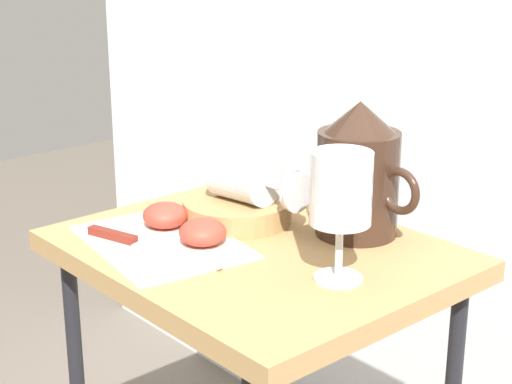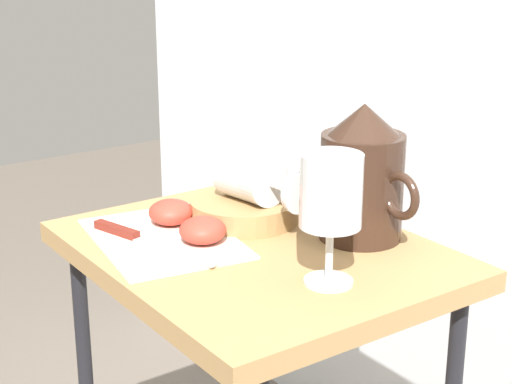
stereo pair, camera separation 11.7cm
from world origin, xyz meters
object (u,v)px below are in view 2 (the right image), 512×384
object	(u,v)px
table	(256,295)
basket_tray	(244,210)
pitcher	(362,185)
knife	(135,237)
wine_glass_tipped_near	(255,178)
apple_half_left	(171,212)
wine_glass_upright	(333,197)
apple_half_right	(203,230)
wine_glass_tipped_far	(249,177)

from	to	relation	value
table	basket_tray	bearing A→B (deg)	155.10
pitcher	knife	world-z (taller)	pitcher
wine_glass_tipped_near	apple_half_left	size ratio (longest dim) A/B	2.27
apple_half_left	wine_glass_upright	bearing A→B (deg)	12.19
table	basket_tray	world-z (taller)	basket_tray
apple_half_right	wine_glass_upright	bearing A→B (deg)	17.74
apple_half_right	wine_glass_tipped_far	bearing A→B (deg)	110.99
table	wine_glass_tipped_near	bearing A→B (deg)	145.63
apple_half_right	knife	distance (m)	0.10
wine_glass_upright	apple_half_right	xyz separation A→B (m)	(-0.21, -0.07, -0.09)
basket_tray	pitcher	size ratio (longest dim) A/B	0.84
basket_tray	pitcher	world-z (taller)	pitcher
wine_glass_upright	wine_glass_tipped_far	distance (m)	0.26
basket_tray	apple_half_left	size ratio (longest dim) A/B	2.48
wine_glass_tipped_far	pitcher	bearing A→B (deg)	31.87
table	apple_half_right	xyz separation A→B (m)	(-0.04, -0.06, 0.10)
basket_tray	knife	distance (m)	0.18
apple_half_right	basket_tray	bearing A→B (deg)	115.39
table	wine_glass_tipped_far	bearing A→B (deg)	150.60
basket_tray	knife	world-z (taller)	basket_tray
wine_glass_tipped_near	wine_glass_tipped_far	distance (m)	0.01
table	wine_glass_tipped_near	distance (m)	0.18
basket_tray	knife	xyz separation A→B (m)	(-0.01, -0.18, -0.01)
basket_tray	wine_glass_tipped_near	xyz separation A→B (m)	(0.02, 0.01, 0.05)
basket_tray	wine_glass_tipped_near	distance (m)	0.06
basket_tray	wine_glass_tipped_far	bearing A→B (deg)	32.91
wine_glass_upright	apple_half_right	bearing A→B (deg)	-162.26
pitcher	table	bearing A→B (deg)	-114.13
basket_tray	apple_half_left	distance (m)	0.11
knife	apple_half_right	bearing A→B (deg)	48.95
wine_glass_tipped_near	apple_half_left	world-z (taller)	wine_glass_tipped_near
basket_tray	wine_glass_tipped_near	size ratio (longest dim) A/B	1.09
wine_glass_tipped_far	table	bearing A→B (deg)	-29.40
pitcher	apple_half_right	size ratio (longest dim) A/B	2.95
table	wine_glass_upright	size ratio (longest dim) A/B	4.08
table	knife	world-z (taller)	knife
wine_glass_upright	wine_glass_tipped_near	distance (m)	0.25
wine_glass_upright	wine_glass_tipped_far	size ratio (longest dim) A/B	1.13
table	pitcher	xyz separation A→B (m)	(0.06, 0.14, 0.16)
wine_glass_upright	apple_half_left	bearing A→B (deg)	-167.81
wine_glass_upright	apple_half_right	distance (m)	0.24
wine_glass_upright	wine_glass_tipped_near	xyz separation A→B (m)	(-0.24, 0.05, -0.04)
apple_half_right	knife	bearing A→B (deg)	-131.05
table	apple_half_left	bearing A→B (deg)	-156.06
table	wine_glass_tipped_far	size ratio (longest dim) A/B	4.63
wine_glass_upright	table	bearing A→B (deg)	-178.72
wine_glass_tipped_near	apple_half_left	distance (m)	0.14
basket_tray	wine_glass_upright	world-z (taller)	wine_glass_upright
wine_glass_tipped_near	knife	size ratio (longest dim) A/B	0.67
apple_half_right	wine_glass_tipped_near	bearing A→B (deg)	105.60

